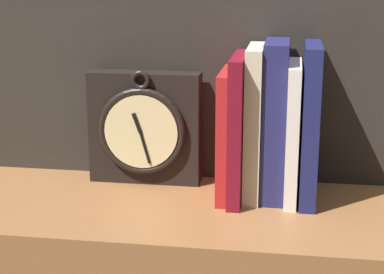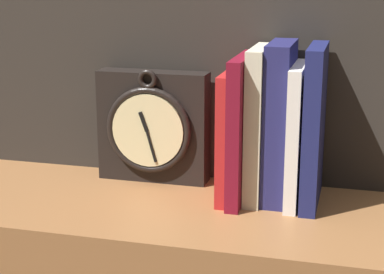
% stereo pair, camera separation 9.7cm
% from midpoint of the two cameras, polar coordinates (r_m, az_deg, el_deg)
% --- Properties ---
extents(clock, '(0.19, 0.06, 0.20)m').
position_cam_midpoint_polar(clock, '(1.10, -6.75, 0.78)').
color(clock, black).
rests_on(clock, bookshelf).
extents(book_slot0_red, '(0.02, 0.14, 0.21)m').
position_cam_midpoint_polar(book_slot0_red, '(1.03, 0.37, 0.27)').
color(book_slot0_red, red).
rests_on(book_slot0_red, bookshelf).
extents(book_slot1_maroon, '(0.02, 0.15, 0.23)m').
position_cam_midpoint_polar(book_slot1_maroon, '(1.02, 1.42, 0.82)').
color(book_slot1_maroon, maroon).
rests_on(book_slot1_maroon, bookshelf).
extents(book_slot2_cream, '(0.03, 0.13, 0.24)m').
position_cam_midpoint_polar(book_slot2_cream, '(1.03, 2.88, 1.28)').
color(book_slot2_cream, beige).
rests_on(book_slot2_cream, bookshelf).
extents(book_slot3_navy, '(0.04, 0.12, 0.25)m').
position_cam_midpoint_polar(book_slot3_navy, '(1.02, 4.70, 1.46)').
color(book_slot3_navy, navy).
rests_on(book_slot3_navy, bookshelf).
extents(book_slot4_white, '(0.02, 0.14, 0.22)m').
position_cam_midpoint_polar(book_slot4_white, '(1.02, 6.27, 0.42)').
color(book_slot4_white, white).
rests_on(book_slot4_white, bookshelf).
extents(book_slot5_navy, '(0.03, 0.14, 0.25)m').
position_cam_midpoint_polar(book_slot5_navy, '(1.01, 7.77, 1.17)').
color(book_slot5_navy, navy).
rests_on(book_slot5_navy, bookshelf).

